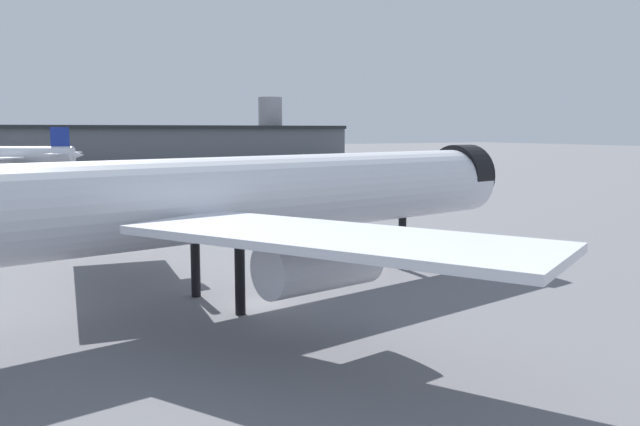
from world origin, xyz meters
The scene contains 4 objects.
ground centered at (0.00, 0.00, 0.00)m, with size 900.00×900.00×0.00m, color slate.
airliner_near_gate centered at (-0.54, 1.53, 7.56)m, with size 59.12×53.27×17.15m.
terminal_building centered at (10.29, 188.27, 7.21)m, with size 212.61×36.05×24.78m.
baggage_cart_trailing centered at (1.76, 35.00, 0.98)m, with size 2.86×2.73×1.82m.
Camera 1 is at (-18.94, -42.35, 12.56)m, focal length 36.60 mm.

